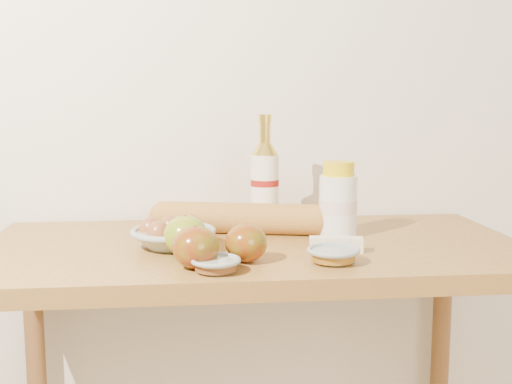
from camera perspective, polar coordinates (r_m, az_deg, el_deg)
The scene contains 12 objects.
back_wall at distance 1.73m, azimuth -1.29°, elevation 10.97°, with size 3.50×0.02×2.60m, color silver.
table at distance 1.47m, azimuth -0.13°, elevation -9.24°, with size 1.20×0.60×0.90m.
bourbon_bottle at distance 1.57m, azimuth 0.79°, elevation 0.77°, with size 0.09×0.09×0.28m.
cream_bottle at distance 1.51m, azimuth 7.31°, elevation -0.88°, with size 0.09×0.09×0.18m.
egg_bowl at distance 1.41m, azimuth -7.39°, elevation -3.83°, with size 0.22×0.22×0.07m.
baguette at distance 1.53m, azimuth -1.48°, elevation -2.34°, with size 0.45×0.17×0.07m.
apple_yellowgreen at distance 1.33m, azimuth -6.28°, elevation -3.87°, with size 0.11×0.11×0.08m.
apple_redgreen_front at distance 1.23m, azimuth -5.37°, elevation -4.92°, with size 0.09×0.09×0.08m.
apple_redgreen_right at distance 1.27m, azimuth -0.88°, elevation -4.54°, with size 0.10×0.10×0.08m.
sugar_bowl at distance 1.20m, azimuth -3.59°, elevation -6.46°, with size 0.12×0.12×0.03m.
syrup_bowl at distance 1.28m, azimuth 6.88°, elevation -5.56°, with size 0.13×0.13×0.03m.
butter_stick at distance 1.37m, azimuth 7.13°, elevation -4.66°, with size 0.12×0.05×0.03m.
Camera 1 is at (-0.15, -0.21, 1.22)m, focal length 45.00 mm.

